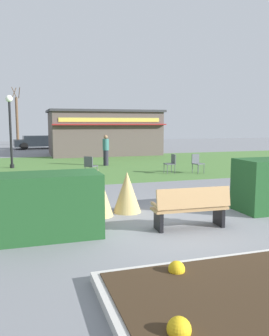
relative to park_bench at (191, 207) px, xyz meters
name	(u,v)px	position (x,y,z in m)	size (l,w,h in m)	color
ground_plane	(174,227)	(-0.28, 0.24, -0.48)	(80.00, 80.00, 0.00)	slate
lawn_patch	(87,166)	(-0.28, 11.99, -0.48)	(36.00, 12.00, 0.01)	#4C7A38
flower_bed	(265,294)	(-0.49, -3.16, -0.39)	(4.22, 2.53, 0.32)	beige
park_bench	(191,207)	(0.00, 0.00, 0.00)	(1.72, 0.59, 0.95)	tan
hedge_left	(46,205)	(-3.08, 0.42, 0.18)	(2.24, 1.10, 1.31)	#1E4C23
ornamental_grass_behind_left	(98,193)	(-1.74, 1.67, 0.12)	(0.75, 0.75, 1.19)	tan
ornamental_grass_behind_right	(127,192)	(-0.94, 1.82, 0.06)	(0.74, 0.74, 1.07)	tan
lamppost_far	(10,122)	(-4.14, 12.30, 1.90)	(0.36, 0.36, 3.75)	black
food_kiosk	(104,132)	(2.19, 18.75, 1.16)	(8.11, 4.98, 3.26)	#594C47
cafe_chair_west	(171,162)	(3.00, 8.01, 0.05)	(0.44, 0.44, 0.89)	#4C5156
cafe_chair_east	(90,164)	(-0.77, 8.21, 0.05)	(0.62, 0.62, 0.89)	#4C5156
cafe_chair_center	(197,162)	(4.19, 7.74, 0.05)	(0.54, 0.54, 0.89)	#4C5156
person_strolling	(106,150)	(0.76, 11.83, 0.38)	(0.34, 0.34, 1.69)	#23232D
parked_car_west_slot	(38,142)	(-2.35, 26.04, 0.16)	(4.33, 2.32, 1.20)	black
parked_car_center_slot	(90,141)	(2.48, 26.04, 0.16)	(4.33, 2.31, 1.20)	#2D6638
tree_left_bg	(17,120)	(-4.18, 32.44, 2.19)	(0.91, 0.96, 6.06)	brown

